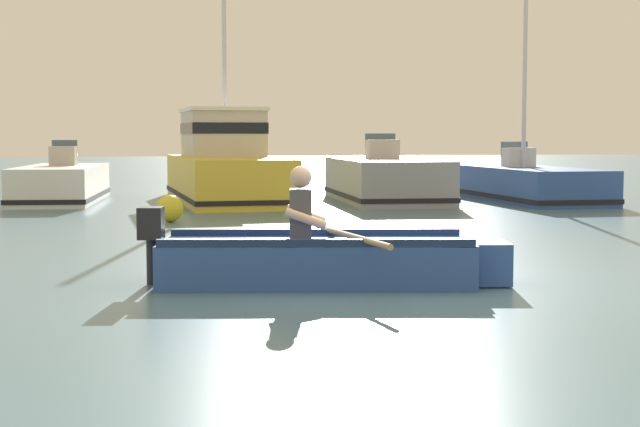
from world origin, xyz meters
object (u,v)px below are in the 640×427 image
object	(u,v)px
moored_boat_blue	(525,184)
mooring_buoy	(170,208)
moored_boat_white	(61,185)
moored_boat_yellow	(225,166)
moored_boat_grey	(386,181)
rowboat_with_person	(323,259)

from	to	relation	value
moored_boat_blue	mooring_buoy	size ratio (longest dim) A/B	11.78
moored_boat_white	moored_boat_blue	distance (m)	10.56
moored_boat_yellow	moored_boat_blue	xyz separation A→B (m)	(6.79, -1.03, -0.42)
moored_boat_grey	mooring_buoy	world-z (taller)	moored_boat_grey
moored_boat_yellow	mooring_buoy	distance (m)	5.37
moored_boat_yellow	rowboat_with_person	bearing A→B (deg)	-91.35
rowboat_with_person	mooring_buoy	size ratio (longest dim) A/B	7.92
rowboat_with_person	moored_boat_yellow	distance (m)	12.59
moored_boat_blue	mooring_buoy	world-z (taller)	moored_boat_blue
moored_boat_blue	mooring_buoy	xyz separation A→B (m)	(-8.27, -4.10, -0.14)
rowboat_with_person	mooring_buoy	bearing A→B (deg)	99.00
moored_boat_yellow	moored_boat_blue	size ratio (longest dim) A/B	1.15
moored_boat_white	moored_boat_blue	world-z (taller)	moored_boat_blue
moored_boat_yellow	mooring_buoy	world-z (taller)	moored_boat_yellow
moored_boat_white	moored_boat_yellow	world-z (taller)	moored_boat_yellow
moored_boat_white	mooring_buoy	distance (m)	6.15
moored_boat_yellow	moored_boat_blue	world-z (taller)	moored_boat_yellow
rowboat_with_person	moored_boat_grey	world-z (taller)	moored_boat_grey
moored_boat_yellow	moored_boat_blue	distance (m)	6.89
rowboat_with_person	moored_boat_blue	xyz separation A→B (m)	(7.09, 11.55, 0.12)
moored_boat_white	moored_boat_yellow	distance (m)	3.71
moored_boat_yellow	mooring_buoy	xyz separation A→B (m)	(-1.48, -5.13, -0.56)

